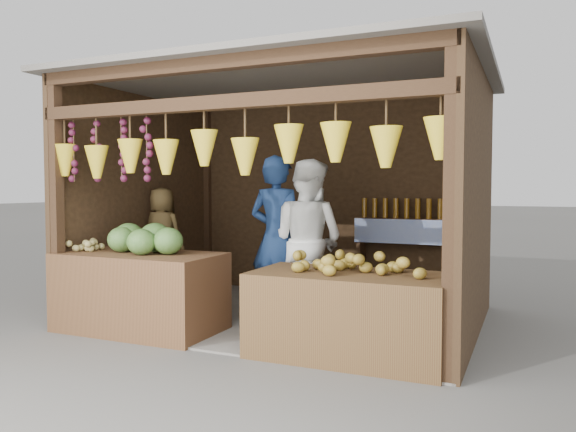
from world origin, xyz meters
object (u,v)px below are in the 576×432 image
object	(u,v)px
counter_left	(140,292)
man_standing	(277,238)
counter_right	(349,315)
vendor_seated	(162,233)
woman_standing	(308,241)

from	to	relation	value
counter_left	man_standing	distance (m)	1.57
counter_right	vendor_seated	xyz separation A→B (m)	(-2.76, 1.11, 0.53)
man_standing	vendor_seated	world-z (taller)	man_standing
counter_right	woman_standing	size ratio (longest dim) A/B	0.95
counter_right	counter_left	bearing A→B (deg)	-179.82
counter_left	man_standing	bearing A→B (deg)	44.53
woman_standing	vendor_seated	world-z (taller)	woman_standing
man_standing	woman_standing	size ratio (longest dim) A/B	1.03
counter_left	man_standing	size ratio (longest dim) A/B	0.91
counter_left	woman_standing	bearing A→B (deg)	36.69
counter_left	counter_right	bearing A→B (deg)	0.18
counter_right	man_standing	xyz separation A→B (m)	(-1.16, 1.04, 0.54)
vendor_seated	man_standing	bearing A→B (deg)	177.76
counter_left	man_standing	world-z (taller)	man_standing
woman_standing	vendor_seated	distance (m)	1.96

